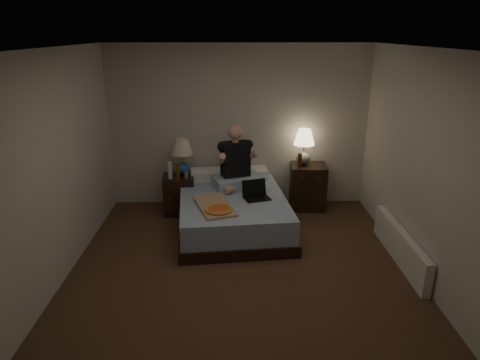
{
  "coord_description": "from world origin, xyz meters",
  "views": [
    {
      "loc": [
        -0.08,
        -4.28,
        2.66
      ],
      "look_at": [
        0.0,
        0.9,
        0.85
      ],
      "focal_mm": 32.0,
      "sensor_mm": 36.0,
      "label": 1
    }
  ],
  "objects_px": {
    "lamp_right": "(304,147)",
    "pizza_box": "(219,210)",
    "nightstand_right": "(308,186)",
    "radiator": "(400,246)",
    "water_bottle": "(170,170)",
    "bed": "(233,212)",
    "lamp_left": "(182,157)",
    "nightstand_left": "(179,194)",
    "laptop": "(257,191)",
    "soda_can": "(186,175)",
    "beer_bottle_left": "(178,172)",
    "person": "(236,157)",
    "beer_bottle_right": "(300,160)"
  },
  "relations": [
    {
      "from": "radiator",
      "to": "person",
      "type": "bearing_deg",
      "value": 145.89
    },
    {
      "from": "pizza_box",
      "to": "nightstand_left",
      "type": "bearing_deg",
      "value": 101.31
    },
    {
      "from": "nightstand_left",
      "to": "lamp_left",
      "type": "xyz_separation_m",
      "value": [
        0.07,
        0.06,
        0.58
      ]
    },
    {
      "from": "lamp_right",
      "to": "beer_bottle_right",
      "type": "relative_size",
      "value": 2.43
    },
    {
      "from": "pizza_box",
      "to": "radiator",
      "type": "xyz_separation_m",
      "value": [
        2.2,
        -0.38,
        -0.32
      ]
    },
    {
      "from": "beer_bottle_left",
      "to": "person",
      "type": "bearing_deg",
      "value": -2.4
    },
    {
      "from": "nightstand_right",
      "to": "pizza_box",
      "type": "height_order",
      "value": "nightstand_right"
    },
    {
      "from": "nightstand_right",
      "to": "soda_can",
      "type": "distance_m",
      "value": 1.91
    },
    {
      "from": "laptop",
      "to": "pizza_box",
      "type": "bearing_deg",
      "value": -154.26
    },
    {
      "from": "bed",
      "to": "person",
      "type": "relative_size",
      "value": 2.07
    },
    {
      "from": "water_bottle",
      "to": "radiator",
      "type": "height_order",
      "value": "water_bottle"
    },
    {
      "from": "lamp_right",
      "to": "laptop",
      "type": "xyz_separation_m",
      "value": [
        -0.76,
        -0.87,
        -0.38
      ]
    },
    {
      "from": "nightstand_left",
      "to": "nightstand_right",
      "type": "height_order",
      "value": "nightstand_right"
    },
    {
      "from": "lamp_left",
      "to": "nightstand_left",
      "type": "bearing_deg",
      "value": -138.03
    },
    {
      "from": "bed",
      "to": "lamp_left",
      "type": "distance_m",
      "value": 1.15
    },
    {
      "from": "lamp_left",
      "to": "water_bottle",
      "type": "bearing_deg",
      "value": -133.7
    },
    {
      "from": "person",
      "to": "bed",
      "type": "bearing_deg",
      "value": -117.81
    },
    {
      "from": "nightstand_right",
      "to": "radiator",
      "type": "height_order",
      "value": "nightstand_right"
    },
    {
      "from": "beer_bottle_right",
      "to": "radiator",
      "type": "height_order",
      "value": "beer_bottle_right"
    },
    {
      "from": "beer_bottle_right",
      "to": "laptop",
      "type": "relative_size",
      "value": 0.68
    },
    {
      "from": "laptop",
      "to": "pizza_box",
      "type": "xyz_separation_m",
      "value": [
        -0.51,
        -0.48,
        -0.08
      ]
    },
    {
      "from": "soda_can",
      "to": "beer_bottle_left",
      "type": "xyz_separation_m",
      "value": [
        -0.11,
        -0.03,
        0.06
      ]
    },
    {
      "from": "bed",
      "to": "lamp_left",
      "type": "bearing_deg",
      "value": 135.22
    },
    {
      "from": "lamp_right",
      "to": "beer_bottle_left",
      "type": "height_order",
      "value": "lamp_right"
    },
    {
      "from": "nightstand_left",
      "to": "pizza_box",
      "type": "bearing_deg",
      "value": -65.73
    },
    {
      "from": "beer_bottle_left",
      "to": "person",
      "type": "height_order",
      "value": "person"
    },
    {
      "from": "pizza_box",
      "to": "radiator",
      "type": "height_order",
      "value": "pizza_box"
    },
    {
      "from": "person",
      "to": "lamp_right",
      "type": "bearing_deg",
      "value": 2.7
    },
    {
      "from": "water_bottle",
      "to": "person",
      "type": "bearing_deg",
      "value": -4.06
    },
    {
      "from": "soda_can",
      "to": "beer_bottle_left",
      "type": "relative_size",
      "value": 0.43
    },
    {
      "from": "nightstand_left",
      "to": "water_bottle",
      "type": "height_order",
      "value": "water_bottle"
    },
    {
      "from": "nightstand_left",
      "to": "radiator",
      "type": "distance_m",
      "value": 3.23
    },
    {
      "from": "nightstand_left",
      "to": "person",
      "type": "height_order",
      "value": "person"
    },
    {
      "from": "beer_bottle_right",
      "to": "laptop",
      "type": "distance_m",
      "value": 1.01
    },
    {
      "from": "nightstand_left",
      "to": "laptop",
      "type": "xyz_separation_m",
      "value": [
        1.15,
        -0.66,
        0.3
      ]
    },
    {
      "from": "nightstand_right",
      "to": "person",
      "type": "relative_size",
      "value": 0.75
    },
    {
      "from": "nightstand_left",
      "to": "nightstand_right",
      "type": "relative_size",
      "value": 0.85
    },
    {
      "from": "nightstand_left",
      "to": "lamp_right",
      "type": "distance_m",
      "value": 2.04
    },
    {
      "from": "bed",
      "to": "water_bottle",
      "type": "height_order",
      "value": "water_bottle"
    },
    {
      "from": "water_bottle",
      "to": "laptop",
      "type": "relative_size",
      "value": 0.74
    },
    {
      "from": "lamp_left",
      "to": "laptop",
      "type": "relative_size",
      "value": 1.65
    },
    {
      "from": "nightstand_right",
      "to": "radiator",
      "type": "bearing_deg",
      "value": -59.64
    },
    {
      "from": "person",
      "to": "water_bottle",
      "type": "bearing_deg",
      "value": 157.76
    },
    {
      "from": "soda_can",
      "to": "person",
      "type": "relative_size",
      "value": 0.11
    },
    {
      "from": "lamp_right",
      "to": "pizza_box",
      "type": "distance_m",
      "value": 1.91
    },
    {
      "from": "soda_can",
      "to": "pizza_box",
      "type": "bearing_deg",
      "value": -63.39
    },
    {
      "from": "nightstand_left",
      "to": "beer_bottle_right",
      "type": "distance_m",
      "value": 1.91
    },
    {
      "from": "bed",
      "to": "nightstand_right",
      "type": "relative_size",
      "value": 2.74
    },
    {
      "from": "lamp_right",
      "to": "radiator",
      "type": "bearing_deg",
      "value": -61.6
    },
    {
      "from": "lamp_left",
      "to": "beer_bottle_left",
      "type": "relative_size",
      "value": 2.43
    }
  ]
}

